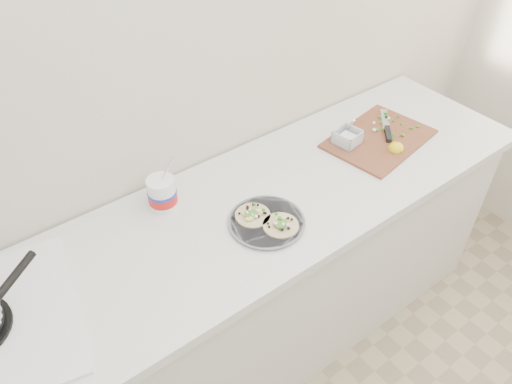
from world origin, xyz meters
TOP-DOWN VIEW (x-y plane):
  - counter at (0.00, 1.43)m, footprint 2.44×0.66m
  - taco_plate at (0.01, 1.32)m, footprint 0.27×0.27m
  - tub at (-0.22, 1.61)m, footprint 0.10×0.10m
  - cutboard at (0.69, 1.43)m, footprint 0.49×0.38m

SIDE VIEW (x-z plane):
  - counter at x=0.00m, z-range 0.00..0.90m
  - cutboard at x=0.69m, z-range 0.88..0.95m
  - taco_plate at x=0.01m, z-range 0.90..0.94m
  - tub at x=-0.22m, z-range 0.85..1.08m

